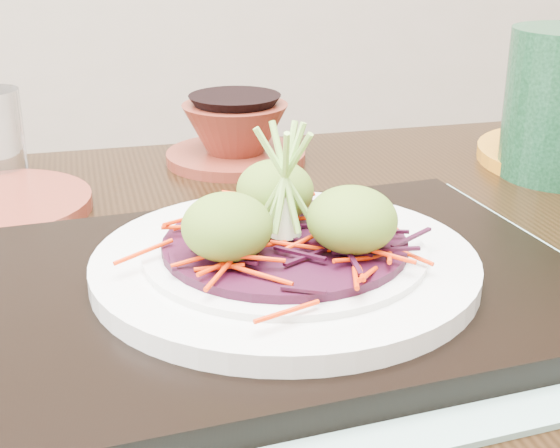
{
  "coord_description": "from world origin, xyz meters",
  "views": [
    {
      "loc": [
        0.01,
        -0.43,
        0.93
      ],
      "look_at": [
        0.09,
        0.04,
        0.74
      ],
      "focal_mm": 50.0,
      "sensor_mm": 36.0,
      "label": 1
    }
  ],
  "objects": [
    {
      "name": "carrot_julienne",
      "position": [
        0.09,
        0.02,
        0.74
      ],
      "size": [
        0.19,
        0.19,
        0.01
      ],
      "primitive_type": null,
      "color": "red",
      "rests_on": "cabbage_bed"
    },
    {
      "name": "white_plate",
      "position": [
        0.09,
        0.02,
        0.72
      ],
      "size": [
        0.25,
        0.25,
        0.02
      ],
      "color": "silver",
      "rests_on": "serving_tray"
    },
    {
      "name": "cabbage_bed",
      "position": [
        0.09,
        0.02,
        0.73
      ],
      "size": [
        0.16,
        0.16,
        0.01
      ],
      "primitive_type": "cylinder",
      "color": "#350A20",
      "rests_on": "white_plate"
    },
    {
      "name": "placemat",
      "position": [
        0.09,
        0.02,
        0.69
      ],
      "size": [
        0.49,
        0.41,
        0.0
      ],
      "primitive_type": "cube",
      "rotation": [
        0.0,
        0.0,
        0.17
      ],
      "color": "#85ACA2",
      "rests_on": "dining_table"
    },
    {
      "name": "serving_tray",
      "position": [
        0.09,
        0.02,
        0.7
      ],
      "size": [
        0.42,
        0.35,
        0.02
      ],
      "primitive_type": "cube",
      "rotation": [
        0.0,
        0.0,
        0.17
      ],
      "color": "black",
      "rests_on": "placemat"
    },
    {
      "name": "scallion_garnish",
      "position": [
        0.09,
        0.02,
        0.77
      ],
      "size": [
        0.06,
        0.06,
        0.09
      ],
      "primitive_type": null,
      "color": "#8AC44E",
      "rests_on": "cabbage_bed"
    },
    {
      "name": "guacamole_scoops",
      "position": [
        0.09,
        0.02,
        0.75
      ],
      "size": [
        0.14,
        0.12,
        0.04
      ],
      "color": "#597924",
      "rests_on": "cabbage_bed"
    },
    {
      "name": "terracotta_bowl_set",
      "position": [
        0.09,
        0.34,
        0.72
      ],
      "size": [
        0.18,
        0.18,
        0.06
      ],
      "rotation": [
        0.0,
        0.0,
        -0.27
      ],
      "color": "maroon",
      "rests_on": "dining_table"
    },
    {
      "name": "dining_table",
      "position": [
        0.07,
        0.05,
        0.6
      ],
      "size": [
        1.17,
        0.84,
        0.69
      ],
      "rotation": [
        0.0,
        0.0,
        0.1
      ],
      "color": "black",
      "rests_on": "ground"
    }
  ]
}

